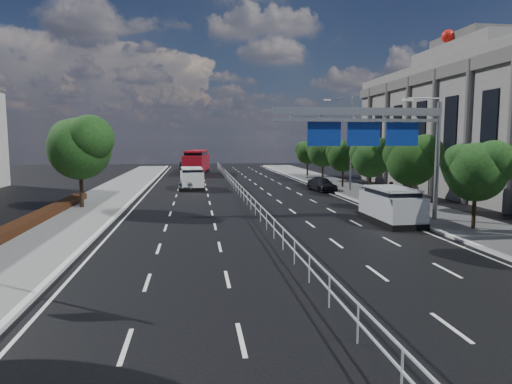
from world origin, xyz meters
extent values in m
plane|color=black|center=(0.00, 0.00, 0.00)|extent=(160.00, 160.00, 0.00)
cube|color=silver|center=(-9.00, 0.00, 0.07)|extent=(0.25, 140.00, 0.15)
cube|color=silver|center=(0.00, 22.50, 1.00)|extent=(0.05, 85.00, 0.05)
cube|color=silver|center=(0.00, 22.50, 0.55)|extent=(0.05, 85.00, 0.05)
cylinder|color=gray|center=(10.60, 10.00, 3.60)|extent=(0.28, 0.28, 7.20)
cube|color=gray|center=(5.60, 10.00, 6.60)|extent=(10.20, 0.25, 0.45)
cube|color=gray|center=(5.60, 10.00, 6.10)|extent=(10.20, 0.18, 0.18)
cylinder|color=gray|center=(9.60, 10.00, 7.40)|extent=(2.00, 0.10, 0.10)
cube|color=silver|center=(8.60, 10.00, 7.30)|extent=(0.60, 0.25, 0.15)
cube|color=navy|center=(8.40, 10.18, 5.30)|extent=(2.00, 0.08, 1.40)
cube|color=white|center=(8.40, 10.23, 5.30)|extent=(1.80, 0.02, 1.20)
cube|color=navy|center=(6.00, 10.18, 5.30)|extent=(2.00, 0.08, 1.40)
cube|color=white|center=(6.00, 10.23, 5.30)|extent=(1.80, 0.02, 1.20)
cube|color=navy|center=(3.60, 10.18, 5.30)|extent=(2.00, 0.08, 1.40)
cube|color=white|center=(3.60, 10.23, 5.30)|extent=(1.80, 0.02, 1.20)
cylinder|color=gray|center=(10.80, 26.00, 4.50)|extent=(0.16, 0.16, 9.00)
cylinder|color=gray|center=(9.60, 26.00, 8.80)|extent=(0.10, 2.40, 0.10)
cube|color=silver|center=(8.40, 26.00, 8.65)|extent=(0.60, 0.25, 0.15)
cube|color=slate|center=(24.00, 22.00, 6.00)|extent=(14.00, 36.00, 12.00)
cube|color=#4C4947|center=(16.90, 22.00, 10.60)|extent=(0.40, 36.00, 1.00)
sphere|color=#B2140C|center=(17.80, 22.00, 13.80)|extent=(1.10, 1.10, 1.10)
cylinder|color=black|center=(-12.00, 18.00, 1.75)|extent=(0.28, 0.28, 3.50)
sphere|color=black|center=(-12.00, 18.00, 4.34)|extent=(4.40, 4.40, 4.40)
sphere|color=black|center=(-11.12, 17.34, 5.04)|extent=(3.30, 3.30, 3.30)
sphere|color=black|center=(-12.77, 18.66, 4.90)|extent=(3.08, 3.08, 3.08)
cylinder|color=black|center=(11.20, 7.00, 1.30)|extent=(0.21, 0.21, 2.60)
sphere|color=black|center=(11.20, 7.00, 3.22)|extent=(3.20, 3.20, 3.20)
sphere|color=black|center=(11.84, 6.52, 3.74)|extent=(2.40, 2.40, 2.40)
sphere|color=black|center=(10.64, 7.48, 3.64)|extent=(2.24, 2.24, 2.24)
cylinder|color=black|center=(11.20, 14.50, 1.40)|extent=(0.22, 0.22, 2.80)
sphere|color=black|center=(11.20, 14.50, 3.47)|extent=(3.50, 3.50, 3.50)
sphere|color=black|center=(11.90, 13.97, 4.03)|extent=(2.62, 2.62, 2.62)
sphere|color=black|center=(10.59, 15.03, 3.92)|extent=(2.45, 2.45, 2.45)
cylinder|color=black|center=(11.20, 22.00, 1.35)|extent=(0.22, 0.22, 2.70)
sphere|color=black|center=(11.20, 22.00, 3.35)|extent=(3.30, 3.30, 3.30)
sphere|color=black|center=(11.86, 21.50, 3.89)|extent=(2.48, 2.48, 2.47)
sphere|color=black|center=(10.62, 22.50, 3.78)|extent=(2.31, 2.31, 2.31)
cylinder|color=black|center=(11.20, 29.50, 1.32)|extent=(0.21, 0.21, 2.65)
sphere|color=black|center=(11.20, 29.50, 3.29)|extent=(3.20, 3.20, 3.20)
sphere|color=black|center=(11.84, 29.02, 3.82)|extent=(2.40, 2.40, 2.40)
sphere|color=black|center=(10.64, 29.98, 3.71)|extent=(2.24, 2.24, 2.24)
cylinder|color=black|center=(11.20, 37.00, 1.43)|extent=(0.23, 0.23, 2.85)
sphere|color=black|center=(11.20, 37.00, 3.53)|extent=(3.60, 3.60, 3.60)
sphere|color=black|center=(11.92, 36.46, 4.10)|extent=(2.70, 2.70, 2.70)
sphere|color=black|center=(10.57, 37.54, 3.99)|extent=(2.52, 2.52, 2.52)
cylinder|color=black|center=(11.20, 44.50, 1.30)|extent=(0.21, 0.21, 2.60)
sphere|color=black|center=(11.20, 44.50, 3.22)|extent=(3.10, 3.10, 3.10)
sphere|color=black|center=(11.82, 44.03, 3.74)|extent=(2.32, 2.33, 2.32)
sphere|color=black|center=(10.66, 44.97, 3.64)|extent=(2.17, 2.17, 2.17)
cube|color=black|center=(-4.26, 30.46, 0.18)|extent=(2.47, 5.14, 0.36)
cube|color=white|center=(-4.26, 30.46, 1.05)|extent=(2.42, 5.04, 1.48)
cube|color=black|center=(-4.26, 30.46, 1.79)|extent=(2.16, 3.66, 0.65)
cube|color=white|center=(-4.26, 30.46, 2.12)|extent=(2.27, 3.96, 0.13)
cylinder|color=black|center=(-5.05, 28.79, 0.37)|extent=(0.36, 0.76, 0.74)
cylinder|color=black|center=(-3.27, 28.90, 0.37)|extent=(0.36, 0.76, 0.74)
cylinder|color=black|center=(-5.25, 32.03, 0.37)|extent=(0.36, 0.76, 0.74)
cylinder|color=black|center=(-3.46, 32.14, 0.37)|extent=(0.36, 0.76, 0.74)
cube|color=black|center=(-3.69, 51.18, 0.17)|extent=(4.09, 11.72, 0.34)
cube|color=maroon|center=(-3.69, 51.18, 1.65)|extent=(4.01, 11.49, 2.33)
cube|color=black|center=(-3.69, 51.18, 2.81)|extent=(3.42, 8.34, 1.03)
cube|color=maroon|center=(-3.69, 51.18, 3.33)|extent=(3.60, 9.02, 0.21)
cylinder|color=black|center=(-5.25, 47.63, 0.35)|extent=(0.38, 0.74, 0.71)
cylinder|color=black|center=(-3.02, 47.36, 0.35)|extent=(0.38, 0.74, 0.71)
cylinder|color=black|center=(-4.36, 55.00, 0.35)|extent=(0.38, 0.74, 0.71)
cylinder|color=black|center=(-2.13, 54.73, 0.35)|extent=(0.38, 0.74, 0.71)
imported|color=#969A9D|center=(-4.61, 29.86, 0.67)|extent=(2.07, 4.08, 1.33)
imported|color=black|center=(-5.71, 58.83, 0.72)|extent=(1.79, 4.48, 1.45)
cube|color=black|center=(7.71, 9.81, 0.18)|extent=(2.23, 5.16, 0.35)
cube|color=#A9ADB1|center=(7.71, 9.81, 1.02)|extent=(2.19, 5.06, 1.45)
cube|color=black|center=(7.71, 9.81, 1.75)|extent=(2.00, 3.65, 0.64)
cube|color=#A9ADB1|center=(7.71, 9.81, 2.07)|extent=(2.09, 3.95, 0.13)
cylinder|color=black|center=(6.83, 8.13, 0.36)|extent=(0.31, 0.73, 0.72)
cylinder|color=black|center=(8.62, 8.15, 0.36)|extent=(0.31, 0.73, 0.72)
cylinder|color=black|center=(6.79, 11.46, 0.36)|extent=(0.31, 0.73, 0.72)
cylinder|color=black|center=(8.58, 11.48, 0.36)|extent=(0.31, 0.73, 0.72)
imported|color=#17646B|center=(8.30, 12.02, 0.64)|extent=(2.70, 4.85, 1.28)
imported|color=black|center=(8.30, 27.07, 0.64)|extent=(2.36, 4.59, 1.27)
imported|color=gray|center=(10.23, 15.68, 1.03)|extent=(0.78, 0.71, 1.78)
imported|color=gray|center=(12.38, 16.51, 1.12)|extent=(1.20, 1.18, 1.95)
camera|label=1|loc=(-3.87, -15.84, 4.96)|focal=32.00mm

